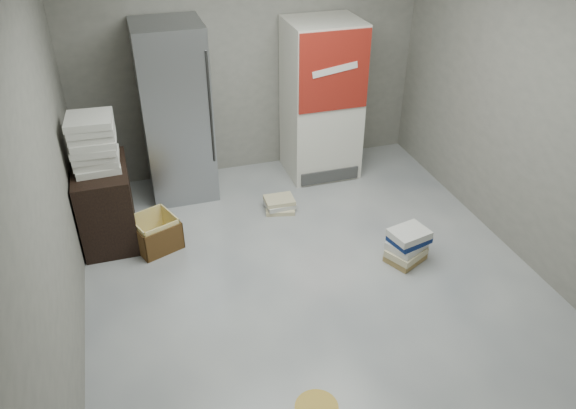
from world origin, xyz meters
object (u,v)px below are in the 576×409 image
(steel_fridge, at_px, (176,113))
(cardboard_box, at_px, (155,234))
(phonebook_stack_main, at_px, (407,245))
(wood_shelf, at_px, (106,204))
(coke_cooler, at_px, (322,100))

(steel_fridge, bearing_deg, cardboard_box, -112.44)
(phonebook_stack_main, bearing_deg, wood_shelf, 134.58)
(coke_cooler, bearing_deg, cardboard_box, -154.15)
(wood_shelf, height_order, phonebook_stack_main, wood_shelf)
(steel_fridge, height_order, phonebook_stack_main, steel_fridge)
(wood_shelf, bearing_deg, phonebook_stack_main, -24.44)
(wood_shelf, relative_size, phonebook_stack_main, 1.83)
(coke_cooler, height_order, cardboard_box, coke_cooler)
(steel_fridge, distance_m, cardboard_box, 1.36)
(steel_fridge, height_order, coke_cooler, steel_fridge)
(steel_fridge, distance_m, coke_cooler, 1.65)
(coke_cooler, bearing_deg, wood_shelf, -163.72)
(coke_cooler, relative_size, cardboard_box, 3.40)
(steel_fridge, xyz_separation_m, coke_cooler, (1.65, -0.01, -0.05))
(steel_fridge, xyz_separation_m, cardboard_box, (-0.42, -1.01, -0.81))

